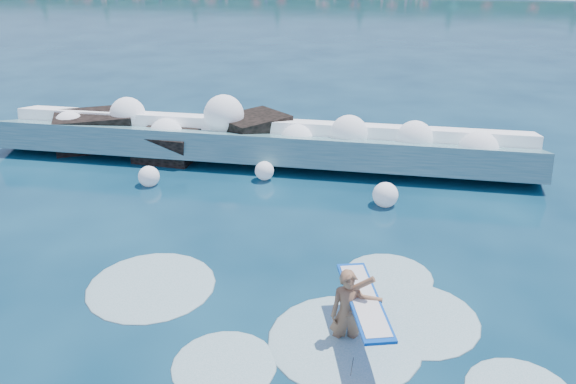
# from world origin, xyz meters

# --- Properties ---
(ground) EXTENTS (200.00, 200.00, 0.00)m
(ground) POSITION_xyz_m (0.00, 0.00, 0.00)
(ground) COLOR #082A42
(ground) RESTS_ON ground
(breaking_wave) EXTENTS (17.77, 2.78, 1.53)m
(breaking_wave) POSITION_xyz_m (-0.40, 7.24, 0.53)
(breaking_wave) COLOR teal
(breaking_wave) RESTS_ON ground
(rock_cluster) EXTENTS (8.61, 3.39, 1.49)m
(rock_cluster) POSITION_xyz_m (-3.82, 7.36, 0.47)
(rock_cluster) COLOR black
(rock_cluster) RESTS_ON ground
(surfer_with_board) EXTENTS (1.23, 2.93, 1.75)m
(surfer_with_board) POSITION_xyz_m (3.32, -1.70, 0.65)
(surfer_with_board) COLOR #956445
(surfer_with_board) RESTS_ON ground
(wave_spray) EXTENTS (14.74, 4.45, 2.09)m
(wave_spray) POSITION_xyz_m (-0.12, 7.07, 0.94)
(wave_spray) COLOR white
(wave_spray) RESTS_ON ground
(surf_foam) EXTENTS (9.44, 5.25, 0.14)m
(surf_foam) POSITION_xyz_m (2.52, -1.22, 0.00)
(surf_foam) COLOR silver
(surf_foam) RESTS_ON ground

